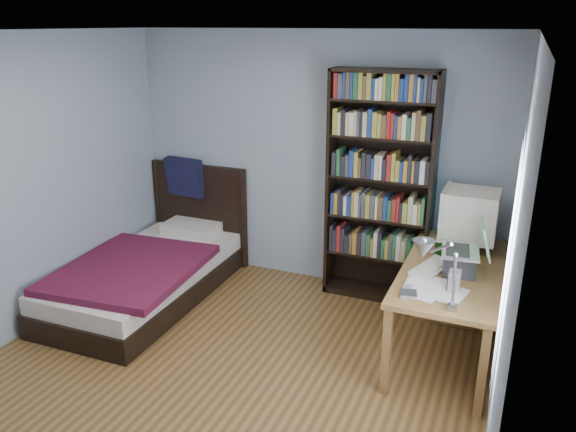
# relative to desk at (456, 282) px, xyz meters

# --- Properties ---
(room) EXTENTS (4.20, 4.24, 2.50)m
(room) POSITION_rel_desk_xyz_m (-1.48, -1.65, 0.84)
(room) COLOR brown
(room) RESTS_ON ground
(desk) EXTENTS (0.75, 1.61, 0.73)m
(desk) POSITION_rel_desk_xyz_m (0.00, 0.00, 0.00)
(desk) COLOR brown
(desk) RESTS_ON floor
(crt_monitor) EXTENTS (0.45, 0.43, 0.52)m
(crt_monitor) POSITION_rel_desk_xyz_m (0.04, 0.04, 0.60)
(crt_monitor) COLOR beige
(crt_monitor) RESTS_ON desk
(laptop) EXTENTS (0.39, 0.39, 0.44)m
(laptop) POSITION_rel_desk_xyz_m (0.07, -0.50, 0.43)
(laptop) COLOR #2D2D30
(laptop) RESTS_ON desk
(desk_lamp) EXTENTS (0.25, 0.55, 0.66)m
(desk_lamp) POSITION_rel_desk_xyz_m (-0.05, -1.54, 0.84)
(desk_lamp) COLOR #99999E
(desk_lamp) RESTS_ON desk
(keyboard) EXTENTS (0.30, 0.48, 0.04)m
(keyboard) POSITION_rel_desk_xyz_m (-0.15, -0.54, 0.33)
(keyboard) COLOR beige
(keyboard) RESTS_ON desk
(speaker) EXTENTS (0.08, 0.08, 0.16)m
(speaker) POSITION_rel_desk_xyz_m (0.06, -0.85, 0.39)
(speaker) COLOR gray
(speaker) RESTS_ON desk
(soda_can) EXTENTS (0.07, 0.07, 0.12)m
(soda_can) POSITION_rel_desk_xyz_m (-0.15, -0.21, 0.37)
(soda_can) COLOR #07380E
(soda_can) RESTS_ON desk
(mouse) EXTENTS (0.07, 0.12, 0.04)m
(mouse) POSITION_rel_desk_xyz_m (0.01, -0.17, 0.33)
(mouse) COLOR silver
(mouse) RESTS_ON desk
(phone_silver) EXTENTS (0.07, 0.11, 0.02)m
(phone_silver) POSITION_rel_desk_xyz_m (-0.26, -0.70, 0.33)
(phone_silver) COLOR silver
(phone_silver) RESTS_ON desk
(phone_grey) EXTENTS (0.05, 0.09, 0.02)m
(phone_grey) POSITION_rel_desk_xyz_m (-0.25, -0.95, 0.32)
(phone_grey) COLOR gray
(phone_grey) RESTS_ON desk
(external_drive) EXTENTS (0.13, 0.13, 0.02)m
(external_drive) POSITION_rel_desk_xyz_m (-0.23, -1.05, 0.33)
(external_drive) COLOR gray
(external_drive) RESTS_ON desk
(bookshelf) EXTENTS (0.98, 0.30, 2.17)m
(bookshelf) POSITION_rel_desk_xyz_m (-0.78, 0.29, 0.68)
(bookshelf) COLOR black
(bookshelf) RESTS_ON floor
(bed) EXTENTS (1.26, 2.19, 1.16)m
(bed) POSITION_rel_desk_xyz_m (-2.82, -0.52, -0.16)
(bed) COLOR black
(bed) RESTS_ON floor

